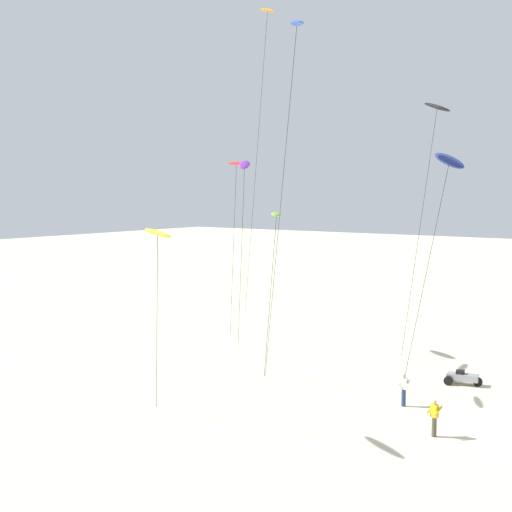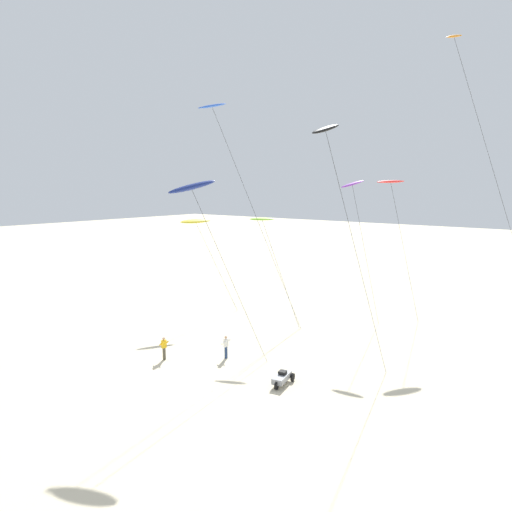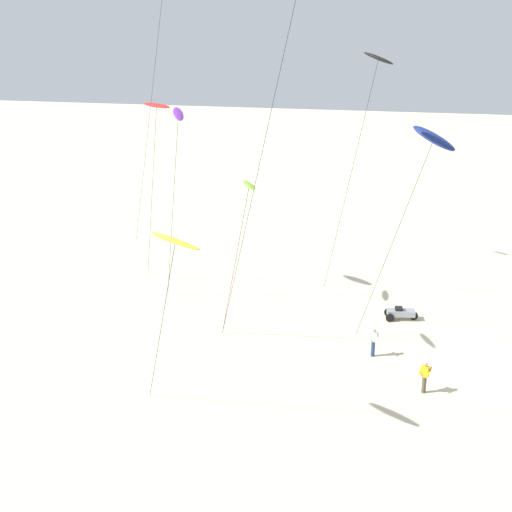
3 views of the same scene
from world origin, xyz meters
name	(u,v)px [view 1 (image 1 of 3)]	position (x,y,z in m)	size (l,w,h in m)	color
kite_lime	(276,217)	(-2.46, 12.32, 9.47)	(3.40, 3.14, 9.80)	#8CD833
kite_blue	(296,33)	(-5.12, 9.46, 18.16)	(6.23, 6.33, 18.89)	blue
kite_yellow	(157,234)	(-10.91, 12.91, 8.97)	(3.82, 4.36, 9.33)	yellow
kite_navy	(449,162)	(-1.52, 3.34, 12.22)	(5.02, 5.00, 12.89)	navy
kite_red	(236,165)	(5.14, 20.71, 12.63)	(3.37, 3.76, 12.90)	red
kite_purple	(244,168)	(2.74, 18.24, 12.33)	(3.06, 2.83, 12.97)	purple
kite_black	(436,112)	(6.26, 7.02, 15.42)	(3.85, 4.34, 16.17)	black
kite_orange	(266,29)	(9.81, 21.49, 22.62)	(7.47, 8.07, 24.20)	orange
kite_flyer_nearest	(404,389)	(-0.78, 5.66, 0.89)	(0.56, 0.58, 1.67)	navy
kite_flyer_middle	(434,417)	(-4.11, 2.75, 0.89)	(0.64, 0.66, 1.67)	#4C4738
beach_buggy	(462,377)	(4.83, 4.61, 0.43)	(1.22, 2.12, 0.82)	gray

